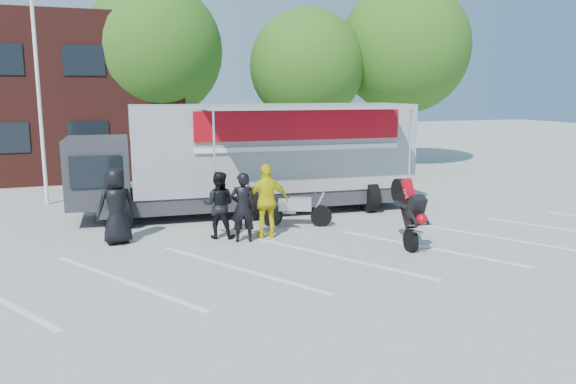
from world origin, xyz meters
TOP-DOWN VIEW (x-y plane):
  - ground at (0.00, 0.00)m, footprint 100.00×100.00m
  - parking_bay_lines at (0.00, 1.00)m, footprint 18.09×13.33m
  - flagpole at (-6.24, 10.00)m, footprint 1.61×0.12m
  - tree_left at (-2.00, 16.00)m, footprint 6.12×6.12m
  - tree_mid at (5.00, 15.00)m, footprint 5.44×5.44m
  - tree_right at (10.00, 14.50)m, footprint 6.46×6.46m
  - transporter_truck at (-0.08, 6.45)m, footprint 10.98×5.85m
  - parked_motorcycle at (0.36, 4.20)m, footprint 2.15×1.38m
  - stunt_bike_rider at (2.07, 1.47)m, footprint 0.89×1.65m
  - spectator_leather_a at (-4.55, 4.03)m, footprint 1.05×0.80m
  - spectator_leather_b at (-1.52, 3.14)m, footprint 0.72×0.55m
  - spectator_leather_c at (-2.01, 3.71)m, footprint 1.05×0.95m
  - spectator_hivis at (-0.82, 3.29)m, footprint 1.17×0.53m

SIDE VIEW (x-z plane):
  - ground at x=0.00m, z-range 0.00..0.00m
  - transporter_truck at x=-0.08m, z-range -1.70..1.70m
  - parked_motorcycle at x=0.36m, z-range -0.54..0.54m
  - stunt_bike_rider at x=2.07m, z-range -0.94..0.94m
  - parking_bay_lines at x=0.00m, z-range 0.00..0.01m
  - spectator_leather_c at x=-2.01m, z-range 0.00..1.75m
  - spectator_leather_b at x=-1.52m, z-range 0.00..1.79m
  - spectator_leather_a at x=-4.55m, z-range 0.00..1.93m
  - spectator_hivis at x=-0.82m, z-range 0.00..1.96m
  - tree_mid at x=5.00m, z-range 1.10..8.78m
  - flagpole at x=-6.24m, z-range 1.05..9.05m
  - tree_left at x=-2.00m, z-range 1.25..9.89m
  - tree_right at x=10.00m, z-range 1.32..10.44m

